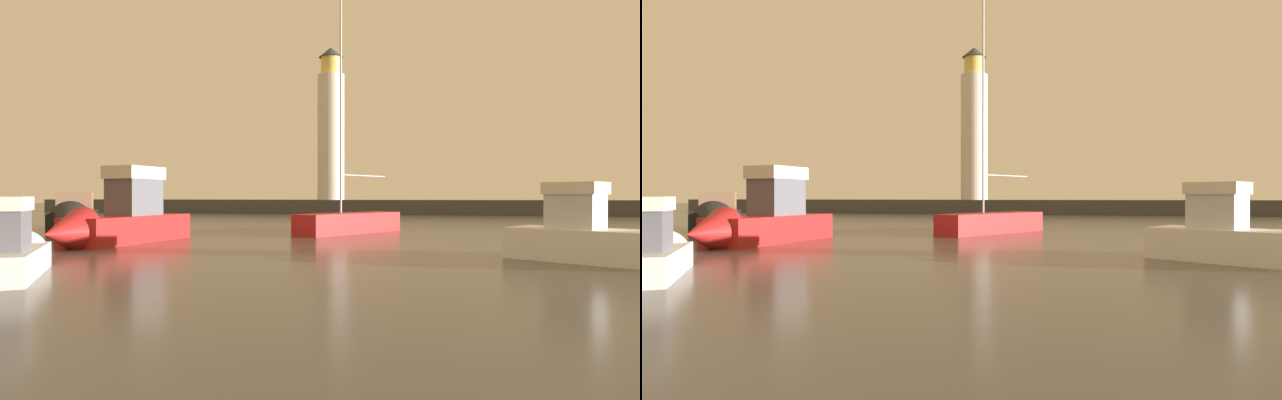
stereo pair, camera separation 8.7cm
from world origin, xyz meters
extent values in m
plane|color=#4C4742|center=(0.00, 31.52, 0.00)|extent=(220.00, 220.00, 0.00)
cube|color=#423F3D|center=(0.00, 63.04, 0.85)|extent=(90.95, 5.29, 1.71)
cylinder|color=silver|center=(-6.90, 63.04, 9.38)|extent=(3.28, 3.28, 15.34)
cylinder|color=#F2CC59|center=(-6.90, 63.04, 18.12)|extent=(2.46, 2.46, 2.15)
cone|color=#33383D|center=(-6.90, 63.04, 19.81)|extent=(2.95, 2.95, 1.23)
cube|color=white|center=(-5.36, 11.01, 0.38)|extent=(3.78, 4.72, 0.76)
cone|color=white|center=(-6.81, 13.28, 0.42)|extent=(1.99, 1.96, 1.48)
cube|color=#595960|center=(-5.12, 10.63, 1.29)|extent=(1.75, 1.94, 1.05)
cube|color=silver|center=(-5.12, 10.63, 1.99)|extent=(1.92, 2.13, 0.37)
cube|color=black|center=(-16.61, 28.49, 0.62)|extent=(5.82, 7.07, 1.24)
cone|color=black|center=(-14.43, 25.11, 0.68)|extent=(3.30, 3.25, 2.45)
cube|color=#8C6647|center=(-16.94, 29.00, 1.82)|extent=(3.19, 3.40, 1.18)
cube|color=#B21E1E|center=(-8.29, 21.46, 0.63)|extent=(3.02, 7.00, 1.26)
cone|color=#B21E1E|center=(-8.77, 17.54, 0.69)|extent=(2.35, 2.24, 2.13)
cube|color=#595960|center=(-8.25, 21.82, 2.13)|extent=(1.86, 2.51, 1.73)
cube|color=silver|center=(-8.25, 21.82, 3.30)|extent=(2.04, 2.76, 0.61)
cube|color=white|center=(11.11, 17.97, 0.54)|extent=(5.77, 4.81, 1.09)
cube|color=silver|center=(10.55, 18.34, 1.67)|extent=(2.10, 2.06, 1.17)
cube|color=silver|center=(10.55, 18.34, 2.46)|extent=(2.31, 2.26, 0.41)
cube|color=#B21E1E|center=(0.90, 29.68, 0.60)|extent=(5.49, 7.65, 1.19)
cylinder|color=#B7B7BC|center=(0.51, 29.01, 7.37)|extent=(0.12, 0.12, 12.35)
cylinder|color=#B7B7BC|center=(1.58, 30.85, 3.42)|extent=(2.21, 3.74, 0.09)
camera|label=1|loc=(5.99, -1.22, 2.20)|focal=29.95mm
camera|label=2|loc=(6.07, -1.21, 2.20)|focal=29.95mm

